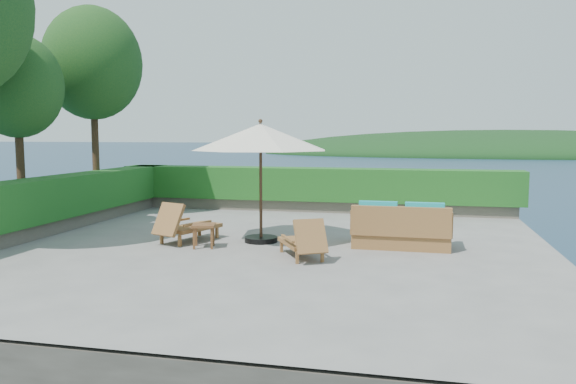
% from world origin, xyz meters
% --- Properties ---
extents(ground, '(12.00, 12.00, 0.00)m').
position_xyz_m(ground, '(0.00, 0.00, 0.00)').
color(ground, gray).
rests_on(ground, ground).
extents(foundation, '(12.00, 12.00, 3.00)m').
position_xyz_m(foundation, '(0.00, 0.00, -1.55)').
color(foundation, '#5C5549').
rests_on(foundation, ocean).
extents(ocean, '(600.00, 600.00, 0.00)m').
position_xyz_m(ocean, '(0.00, 0.00, -3.00)').
color(ocean, '#152E43').
rests_on(ocean, ground).
extents(offshore_island, '(126.00, 57.60, 12.60)m').
position_xyz_m(offshore_island, '(25.00, 140.00, -3.00)').
color(offshore_island, black).
rests_on(offshore_island, ocean).
extents(planter_wall_far, '(12.00, 0.60, 0.36)m').
position_xyz_m(planter_wall_far, '(0.00, 5.60, 0.18)').
color(planter_wall_far, '#6E6758').
rests_on(planter_wall_far, ground).
extents(planter_wall_left, '(0.60, 12.00, 0.36)m').
position_xyz_m(planter_wall_left, '(-5.60, 0.00, 0.18)').
color(planter_wall_left, '#6E6758').
rests_on(planter_wall_left, ground).
extents(hedge_far, '(12.40, 0.90, 1.00)m').
position_xyz_m(hedge_far, '(0.00, 5.60, 0.85)').
color(hedge_far, '#154C16').
rests_on(hedge_far, planter_wall_far).
extents(hedge_left, '(0.90, 12.40, 1.00)m').
position_xyz_m(hedge_left, '(-5.60, 0.00, 0.85)').
color(hedge_left, '#154C16').
rests_on(hedge_left, planter_wall_left).
extents(tree_mid, '(2.20, 2.20, 4.83)m').
position_xyz_m(tree_mid, '(-6.40, 0.50, 3.55)').
color(tree_mid, '#452D1A').
rests_on(tree_mid, ground).
extents(tree_far, '(2.80, 2.80, 6.03)m').
position_xyz_m(tree_far, '(-6.00, 3.20, 4.40)').
color(tree_far, '#452D1A').
rests_on(tree_far, ground).
extents(patio_umbrella, '(3.67, 3.67, 2.74)m').
position_xyz_m(patio_umbrella, '(-0.24, 0.44, 2.31)').
color(patio_umbrella, black).
rests_on(patio_umbrella, ground).
extents(lounge_left, '(1.20, 1.72, 0.92)m').
position_xyz_m(lounge_left, '(-1.88, 0.04, 0.39)').
color(lounge_left, olive).
rests_on(lounge_left, ground).
extents(lounge_right, '(1.21, 1.54, 0.83)m').
position_xyz_m(lounge_right, '(1.01, -0.99, 0.35)').
color(lounge_right, olive).
rests_on(lounge_right, ground).
extents(side_table, '(0.58, 0.58, 0.50)m').
position_xyz_m(side_table, '(-1.26, -0.44, 0.41)').
color(side_table, brown).
rests_on(side_table, ground).
extents(wicker_loveseat, '(2.08, 1.08, 1.01)m').
position_xyz_m(wicker_loveseat, '(2.84, 0.52, 0.39)').
color(wicker_loveseat, olive).
rests_on(wicker_loveseat, ground).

